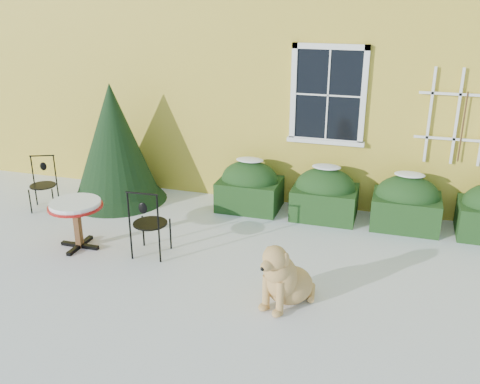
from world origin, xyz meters
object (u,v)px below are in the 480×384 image
(dog, at_px, (284,279))
(patio_chair_far, at_px, (43,183))
(patio_chair_near, at_px, (149,222))
(evergreen_shrub, at_px, (115,155))
(bistro_table, at_px, (76,209))

(dog, bearing_deg, patio_chair_far, -177.98)
(patio_chair_near, height_order, patio_chair_far, patio_chair_near)
(evergreen_shrub, bearing_deg, bistro_table, -78.01)
(patio_chair_near, distance_m, patio_chair_far, 2.76)
(patio_chair_far, xyz_separation_m, dog, (4.65, -1.78, -0.11))
(bistro_table, relative_size, patio_chair_far, 0.86)
(bistro_table, height_order, patio_chair_near, patio_chair_near)
(evergreen_shrub, distance_m, patio_chair_near, 2.39)
(patio_chair_far, bearing_deg, evergreen_shrub, 12.27)
(bistro_table, relative_size, dog, 0.84)
(evergreen_shrub, bearing_deg, dog, -34.59)
(dog, bearing_deg, evergreen_shrub, 168.34)
(patio_chair_near, bearing_deg, patio_chair_far, -26.72)
(evergreen_shrub, height_order, dog, evergreen_shrub)
(evergreen_shrub, xyz_separation_m, patio_chair_far, (-1.02, -0.72, -0.39))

